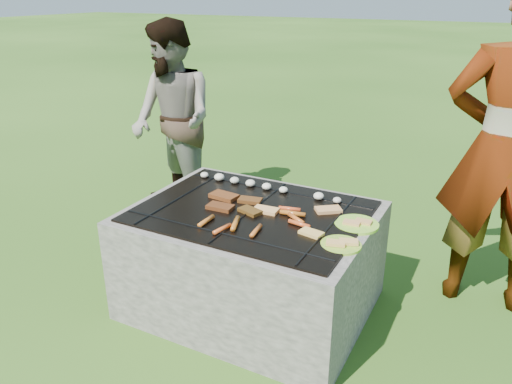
# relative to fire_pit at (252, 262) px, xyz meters

# --- Properties ---
(lawn) EXTENTS (60.00, 60.00, 0.00)m
(lawn) POSITION_rel_fire_pit_xyz_m (0.00, 0.00, -0.28)
(lawn) COLOR #244B12
(lawn) RESTS_ON ground
(fire_pit) EXTENTS (1.30, 1.00, 0.62)m
(fire_pit) POSITION_rel_fire_pit_xyz_m (0.00, 0.00, 0.00)
(fire_pit) COLOR gray
(fire_pit) RESTS_ON ground
(mushrooms) EXTENTS (0.94, 0.06, 0.04)m
(mushrooms) POSITION_rel_fire_pit_xyz_m (-0.11, 0.31, 0.35)
(mushrooms) COLOR beige
(mushrooms) RESTS_ON fire_pit
(pork_slabs) EXTENTS (0.39, 0.25, 0.02)m
(pork_slabs) POSITION_rel_fire_pit_xyz_m (-0.13, 0.02, 0.34)
(pork_slabs) COLOR #9D4D1C
(pork_slabs) RESTS_ON fire_pit
(sausages) EXTENTS (0.52, 0.46, 0.03)m
(sausages) POSITION_rel_fire_pit_xyz_m (0.12, -0.12, 0.34)
(sausages) COLOR #F04E27
(sausages) RESTS_ON fire_pit
(bread_on_grate) EXTENTS (0.45, 0.42, 0.02)m
(bread_on_grate) POSITION_rel_fire_pit_xyz_m (0.27, 0.05, 0.34)
(bread_on_grate) COLOR #F2B07C
(bread_on_grate) RESTS_ON fire_pit
(plate_far) EXTENTS (0.29, 0.29, 0.03)m
(plate_far) POSITION_rel_fire_pit_xyz_m (0.56, 0.10, 0.33)
(plate_far) COLOR #C8FF3C
(plate_far) RESTS_ON fire_pit
(plate_near) EXTENTS (0.22, 0.22, 0.03)m
(plate_near) POSITION_rel_fire_pit_xyz_m (0.56, -0.15, 0.33)
(plate_near) COLOR yellow
(plate_near) RESTS_ON fire_pit
(cook) EXTENTS (0.73, 0.53, 1.86)m
(cook) POSITION_rel_fire_pit_xyz_m (1.18, 0.70, 0.65)
(cook) COLOR gray
(cook) RESTS_ON ground
(bystander) EXTENTS (0.93, 0.85, 1.54)m
(bystander) POSITION_rel_fire_pit_xyz_m (-1.18, 0.90, 0.49)
(bystander) COLOR gray
(bystander) RESTS_ON ground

